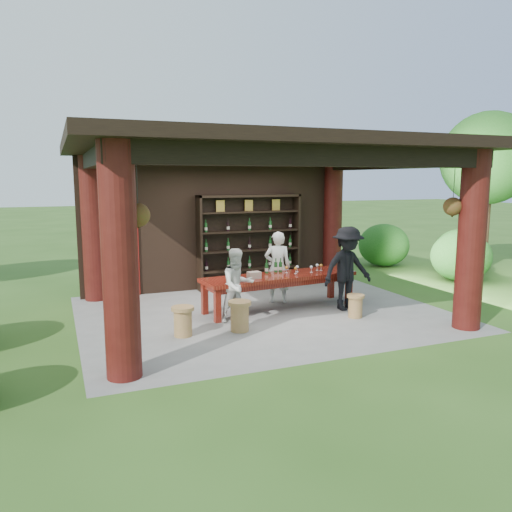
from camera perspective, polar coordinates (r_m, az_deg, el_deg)
name	(u,v)px	position (r m, az deg, el deg)	size (l,w,h in m)	color
ground	(263,313)	(10.53, 0.82, -6.51)	(90.00, 90.00, 0.00)	#2D5119
pavilion	(255,210)	(10.57, -0.12, 5.28)	(7.50, 6.00, 3.60)	slate
wine_shelf	(250,241)	(12.77, -0.75, 1.68)	(2.71, 0.41, 2.39)	black
tasting_table	(280,280)	(10.71, 2.72, -2.76)	(3.49, 1.18, 0.75)	#4F100B
stool_near_left	(240,315)	(9.24, -1.88, -6.78)	(0.43, 0.43, 0.56)	olive
stool_near_right	(355,305)	(10.34, 11.30, -5.56)	(0.36, 0.36, 0.47)	olive
stool_far_left	(183,320)	(9.06, -8.36, -7.30)	(0.41, 0.41, 0.54)	olive
host	(278,267)	(11.26, 2.48, -1.28)	(0.59, 0.39, 1.62)	silver
guest_woman	(238,285)	(9.78, -2.13, -3.35)	(0.70, 0.55, 1.45)	silver
guest_man	(347,268)	(10.79, 10.40, -1.41)	(1.16, 0.67, 1.79)	black
table_bottles	(274,265)	(10.92, 2.11, -1.09)	(0.43, 0.12, 0.31)	#194C1E
table_glasses	(305,269)	(11.04, 5.61, -1.44)	(0.91, 0.25, 0.15)	silver
napkin_basket	(254,275)	(10.28, -0.23, -2.20)	(0.26, 0.18, 0.14)	#BF6672
shrubs	(314,274)	(11.98, 6.63, -2.03)	(20.39, 7.83, 1.36)	#194C14
trees	(361,155)	(13.01, 11.86, 11.21)	(22.61, 10.48, 4.80)	#3F2819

